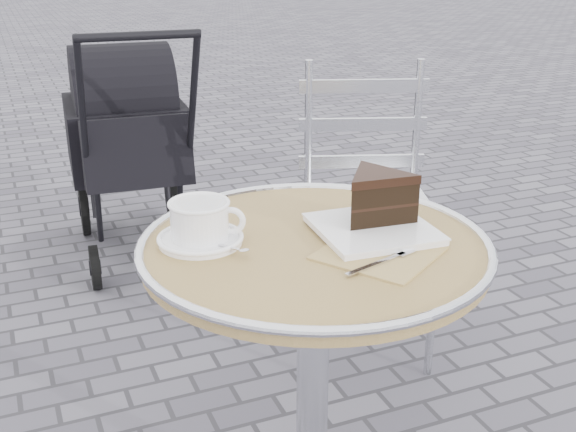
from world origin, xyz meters
name	(u,v)px	position (x,y,z in m)	size (l,w,h in m)	color
cafe_table	(314,314)	(0.00, 0.00, 0.57)	(0.72, 0.72, 0.74)	silver
cappuccino_set	(201,225)	(-0.21, 0.09, 0.77)	(0.17, 0.19, 0.09)	white
cake_plate_set	(376,204)	(0.15, 0.01, 0.79)	(0.33, 0.39, 0.12)	tan
bistro_chair	(365,174)	(0.53, 0.75, 0.58)	(0.54, 0.54, 0.94)	silver
baby_stroller	(129,149)	(-0.05, 1.79, 0.46)	(0.51, 1.01, 1.02)	black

